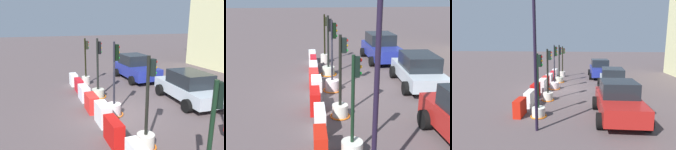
{
  "view_description": "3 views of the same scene",
  "coord_description": "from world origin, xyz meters",
  "views": [
    {
      "loc": [
        8.88,
        -3.58,
        4.2
      ],
      "look_at": [
        -2.02,
        0.37,
        1.39
      ],
      "focal_mm": 35.13,
      "sensor_mm": 36.0,
      "label": 1
    },
    {
      "loc": [
        12.91,
        -1.32,
        4.79
      ],
      "look_at": [
        0.56,
        -0.03,
        0.96
      ],
      "focal_mm": 45.56,
      "sensor_mm": 36.0,
      "label": 2
    },
    {
      "loc": [
        14.33,
        2.09,
        3.58
      ],
      "look_at": [
        1.35,
        0.63,
        1.35
      ],
      "focal_mm": 30.87,
      "sensor_mm": 36.0,
      "label": 3
    }
  ],
  "objects": [
    {
      "name": "car_blue_estate",
      "position": [
        -5.67,
        3.57,
        0.89
      ],
      "size": [
        4.34,
        2.38,
        1.82
      ],
      "color": "navy",
      "rests_on": "ground_plane"
    },
    {
      "name": "traffic_light_0",
      "position": [
        -5.46,
        -0.28,
        0.66
      ],
      "size": [
        0.57,
        0.57,
        3.16
      ],
      "color": "beige",
      "rests_on": "ground_plane"
    },
    {
      "name": "car_silver_hatchback",
      "position": [
        -0.31,
        4.12,
        0.83
      ],
      "size": [
        4.37,
        2.37,
        1.65
      ],
      "color": "#ABB7C1",
      "rests_on": "ground_plane"
    },
    {
      "name": "construction_barrier_2",
      "position": [
        -2.46,
        -1.11,
        0.4
      ],
      "size": [
        1.15,
        0.47,
        0.79
      ],
      "color": "silver",
      "rests_on": "ground_plane"
    },
    {
      "name": "construction_barrier_0",
      "position": [
        -5.54,
        -1.12,
        0.4
      ],
      "size": [
        0.98,
        0.45,
        0.79
      ],
      "color": "silver",
      "rests_on": "ground_plane"
    },
    {
      "name": "construction_barrier_1",
      "position": [
        -4.01,
        -1.08,
        0.4
      ],
      "size": [
        1.12,
        0.38,
        0.79
      ],
      "color": "red",
      "rests_on": "ground_plane"
    },
    {
      "name": "ground_plane",
      "position": [
        0.0,
        0.0,
        0.0
      ],
      "size": [
        120.0,
        120.0,
        0.0
      ],
      "primitive_type": "plane",
      "color": "#504445"
    },
    {
      "name": "construction_barrier_5",
      "position": [
        2.33,
        -1.15,
        0.46
      ],
      "size": [
        1.15,
        0.41,
        0.91
      ],
      "color": "#B8110E",
      "rests_on": "ground_plane"
    },
    {
      "name": "construction_barrier_3",
      "position": [
        -0.78,
        -1.13,
        0.41
      ],
      "size": [
        1.1,
        0.47,
        0.83
      ],
      "color": "red",
      "rests_on": "ground_plane"
    },
    {
      "name": "traffic_light_1",
      "position": [
        -2.65,
        -0.25,
        0.53
      ],
      "size": [
        0.94,
        0.94,
        3.35
      ],
      "color": "#B3B4A3",
      "rests_on": "ground_plane"
    },
    {
      "name": "traffic_light_3",
      "position": [
        2.93,
        -0.19,
        0.6
      ],
      "size": [
        0.78,
        0.78,
        3.19
      ],
      "color": "beige",
      "rests_on": "ground_plane"
    },
    {
      "name": "construction_barrier_4",
      "position": [
        0.74,
        -1.04,
        0.45
      ],
      "size": [
        1.09,
        0.47,
        0.91
      ],
      "color": "silver",
      "rests_on": "ground_plane"
    },
    {
      "name": "traffic_light_2",
      "position": [
        0.0,
        -0.25,
        0.54
      ],
      "size": [
        0.88,
        0.88,
        3.39
      ],
      "color": "beige",
      "rests_on": "ground_plane"
    }
  ]
}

